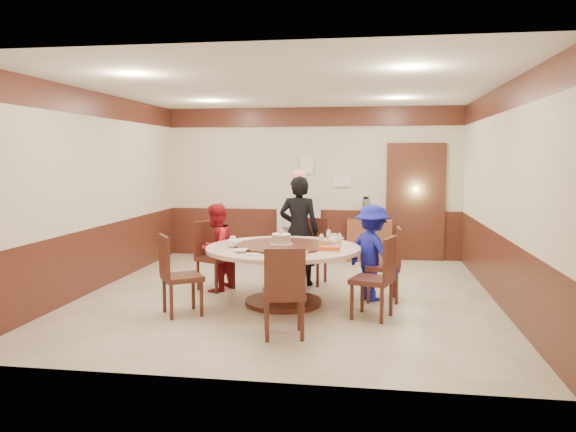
# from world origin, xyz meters

# --- Properties ---
(room) EXTENTS (6.00, 6.04, 2.84)m
(room) POSITION_xyz_m (0.01, 0.01, 1.08)
(room) COLOR beige
(room) RESTS_ON ground
(banquet_table) EXTENTS (1.97, 1.97, 0.78)m
(banquet_table) POSITION_xyz_m (0.01, -0.49, 0.53)
(banquet_table) COLOR #4B2017
(banquet_table) RESTS_ON ground
(chair_0) EXTENTS (0.47, 0.46, 0.97)m
(chair_0) POSITION_xyz_m (1.29, -0.10, 0.30)
(chair_0) COLOR #4B2017
(chair_0) RESTS_ON ground
(chair_1) EXTENTS (0.53, 0.54, 0.97)m
(chair_1) POSITION_xyz_m (0.23, 0.75, 0.30)
(chair_1) COLOR #4B2017
(chair_1) RESTS_ON ground
(chair_2) EXTENTS (0.60, 0.60, 0.97)m
(chair_2) POSITION_xyz_m (-1.09, 0.18, 0.30)
(chair_2) COLOR #4B2017
(chair_2) RESTS_ON ground
(chair_3) EXTENTS (0.61, 0.61, 0.97)m
(chair_3) POSITION_xyz_m (-1.13, -1.15, 0.30)
(chair_3) COLOR #4B2017
(chair_3) RESTS_ON ground
(chair_4) EXTENTS (0.52, 0.53, 0.97)m
(chair_4) POSITION_xyz_m (0.23, -1.79, 0.30)
(chair_4) COLOR #4B2017
(chair_4) RESTS_ON ground
(chair_5) EXTENTS (0.56, 0.56, 0.97)m
(chair_5) POSITION_xyz_m (1.16, -0.96, 0.30)
(chair_5) COLOR #4B2017
(chair_5) RESTS_ON ground
(person_standing) EXTENTS (0.60, 0.41, 1.62)m
(person_standing) POSITION_xyz_m (0.06, 0.65, 0.81)
(person_standing) COLOR black
(person_standing) RESTS_ON ground
(person_red) EXTENTS (0.61, 0.70, 1.23)m
(person_red) POSITION_xyz_m (-1.05, 0.11, 0.62)
(person_red) COLOR #A61620
(person_red) RESTS_ON ground
(person_blue) EXTENTS (0.91, 0.91, 1.26)m
(person_blue) POSITION_xyz_m (1.14, -0.09, 0.63)
(person_blue) COLOR #181C9E
(person_blue) RESTS_ON ground
(birthday_cake) EXTENTS (0.29, 0.29, 0.20)m
(birthday_cake) POSITION_xyz_m (-0.01, -0.50, 0.85)
(birthday_cake) COLOR white
(birthday_cake) RESTS_ON banquet_table
(teapot_left) EXTENTS (0.17, 0.15, 0.13)m
(teapot_left) POSITION_xyz_m (-0.60, -0.66, 0.81)
(teapot_left) COLOR white
(teapot_left) RESTS_ON banquet_table
(teapot_right) EXTENTS (0.17, 0.15, 0.13)m
(teapot_right) POSITION_xyz_m (0.64, -0.23, 0.81)
(teapot_right) COLOR white
(teapot_right) RESTS_ON banquet_table
(bowl_0) EXTENTS (0.14, 0.14, 0.03)m
(bowl_0) POSITION_xyz_m (-0.56, -0.15, 0.77)
(bowl_0) COLOR white
(bowl_0) RESTS_ON banquet_table
(bowl_1) EXTENTS (0.14, 0.14, 0.04)m
(bowl_1) POSITION_xyz_m (0.32, -1.06, 0.77)
(bowl_1) COLOR white
(bowl_1) RESTS_ON banquet_table
(bowl_2) EXTENTS (0.16, 0.16, 0.04)m
(bowl_2) POSITION_xyz_m (-0.42, -1.01, 0.77)
(bowl_2) COLOR white
(bowl_2) RESTS_ON banquet_table
(bowl_3) EXTENTS (0.15, 0.15, 0.05)m
(bowl_3) POSITION_xyz_m (0.66, -0.64, 0.77)
(bowl_3) COLOR white
(bowl_3) RESTS_ON banquet_table
(bowl_4) EXTENTS (0.14, 0.14, 0.03)m
(bowl_4) POSITION_xyz_m (-0.71, -0.38, 0.77)
(bowl_4) COLOR white
(bowl_4) RESTS_ON banquet_table
(saucer_near) EXTENTS (0.18, 0.18, 0.01)m
(saucer_near) POSITION_xyz_m (-0.24, -1.14, 0.76)
(saucer_near) COLOR white
(saucer_near) RESTS_ON banquet_table
(saucer_far) EXTENTS (0.18, 0.18, 0.01)m
(saucer_far) POSITION_xyz_m (0.46, 0.01, 0.76)
(saucer_far) COLOR white
(saucer_far) RESTS_ON banquet_table
(shrimp_platter) EXTENTS (0.30, 0.20, 0.06)m
(shrimp_platter) POSITION_xyz_m (0.63, -0.79, 0.78)
(shrimp_platter) COLOR white
(shrimp_platter) RESTS_ON banquet_table
(bottle_0) EXTENTS (0.06, 0.06, 0.16)m
(bottle_0) POSITION_xyz_m (0.50, -0.54, 0.83)
(bottle_0) COLOR white
(bottle_0) RESTS_ON banquet_table
(bottle_1) EXTENTS (0.06, 0.06, 0.16)m
(bottle_1) POSITION_xyz_m (0.72, -0.44, 0.83)
(bottle_1) COLOR white
(bottle_1) RESTS_ON banquet_table
(bottle_2) EXTENTS (0.06, 0.06, 0.16)m
(bottle_2) POSITION_xyz_m (0.56, -0.10, 0.83)
(bottle_2) COLOR white
(bottle_2) RESTS_ON banquet_table
(tv_stand) EXTENTS (0.85, 0.45, 0.50)m
(tv_stand) POSITION_xyz_m (-0.23, 2.75, 0.25)
(tv_stand) COLOR #4B2017
(tv_stand) RESTS_ON ground
(television) EXTENTS (0.82, 0.17, 0.47)m
(television) POSITION_xyz_m (-0.23, 2.75, 0.73)
(television) COLOR gray
(television) RESTS_ON tv_stand
(side_cabinet) EXTENTS (0.80, 0.40, 0.75)m
(side_cabinet) POSITION_xyz_m (1.08, 2.78, 0.38)
(side_cabinet) COLOR brown
(side_cabinet) RESTS_ON ground
(thermos) EXTENTS (0.15, 0.15, 0.38)m
(thermos) POSITION_xyz_m (1.01, 2.78, 0.94)
(thermos) COLOR silver
(thermos) RESTS_ON side_cabinet
(notice_left) EXTENTS (0.25, 0.00, 0.35)m
(notice_left) POSITION_xyz_m (-0.10, 2.96, 1.75)
(notice_left) COLOR white
(notice_left) RESTS_ON room
(notice_right) EXTENTS (0.30, 0.00, 0.22)m
(notice_right) POSITION_xyz_m (0.55, 2.96, 1.45)
(notice_right) COLOR white
(notice_right) RESTS_ON room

